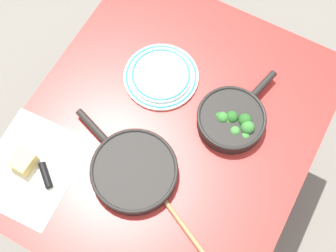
# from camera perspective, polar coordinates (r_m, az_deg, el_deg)

# --- Properties ---
(ground_plane) EXTENTS (14.00, 14.00, 0.00)m
(ground_plane) POSITION_cam_1_polar(r_m,az_deg,el_deg) (2.25, 0.00, -7.49)
(ground_plane) COLOR slate
(dining_table_red) EXTENTS (1.09, 0.93, 0.74)m
(dining_table_red) POSITION_cam_1_polar(r_m,az_deg,el_deg) (1.63, 0.00, -1.42)
(dining_table_red) COLOR #B72D28
(dining_table_red) RESTS_ON ground_plane
(skillet_broccoli) EXTENTS (0.34, 0.23, 0.07)m
(skillet_broccoli) POSITION_cam_1_polar(r_m,az_deg,el_deg) (1.54, 7.85, 0.75)
(skillet_broccoli) COLOR black
(skillet_broccoli) RESTS_ON dining_table_red
(skillet_eggs) EXTENTS (0.28, 0.41, 0.05)m
(skillet_eggs) POSITION_cam_1_polar(r_m,az_deg,el_deg) (1.48, -4.22, -5.42)
(skillet_eggs) COLOR black
(skillet_eggs) RESTS_ON dining_table_red
(wooden_spoon) EXTENTS (0.18, 0.33, 0.02)m
(wooden_spoon) POSITION_cam_1_polar(r_m,az_deg,el_deg) (1.46, -0.14, -9.42)
(wooden_spoon) COLOR #A87A4C
(wooden_spoon) RESTS_ON dining_table_red
(parchment_sheet) EXTENTS (0.35, 0.30, 0.00)m
(parchment_sheet) POSITION_cam_1_polar(r_m,az_deg,el_deg) (1.56, -16.37, -4.87)
(parchment_sheet) COLOR silver
(parchment_sheet) RESTS_ON dining_table_red
(grater_knife) EXTENTS (0.17, 0.20, 0.02)m
(grater_knife) POSITION_cam_1_polar(r_m,az_deg,el_deg) (1.55, -15.09, -4.50)
(grater_knife) COLOR silver
(grater_knife) RESTS_ON dining_table_red
(cheese_block) EXTENTS (0.07, 0.07, 0.05)m
(cheese_block) POSITION_cam_1_polar(r_m,az_deg,el_deg) (1.55, -17.21, -4.15)
(cheese_block) COLOR #EACC66
(cheese_block) RESTS_ON dining_table_red
(dinner_plate_stack) EXTENTS (0.26, 0.26, 0.03)m
(dinner_plate_stack) POSITION_cam_1_polar(r_m,az_deg,el_deg) (1.62, -0.85, 6.15)
(dinner_plate_stack) COLOR silver
(dinner_plate_stack) RESTS_ON dining_table_red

